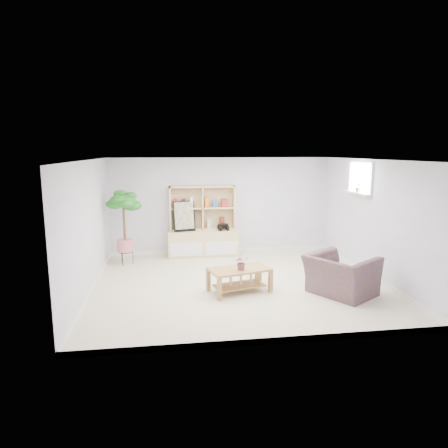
{
  "coord_description": "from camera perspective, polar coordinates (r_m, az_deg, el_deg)",
  "views": [
    {
      "loc": [
        -1.32,
        -7.34,
        2.57
      ],
      "look_at": [
        -0.22,
        0.36,
        1.13
      ],
      "focal_mm": 32.0,
      "sensor_mm": 36.0,
      "label": 1
    }
  ],
  "objects": [
    {
      "name": "armchair",
      "position": [
        7.52,
        16.37,
        -6.65
      ],
      "size": [
        1.41,
        1.46,
        0.82
      ],
      "primitive_type": "imported",
      "rotation": [
        0.0,
        0.0,
        2.14
      ],
      "color": "navy",
      "rests_on": "floor"
    },
    {
      "name": "storage_unit",
      "position": [
        9.77,
        -3.05,
        0.37
      ],
      "size": [
        1.72,
        0.58,
        1.72
      ],
      "primitive_type": null,
      "color": "#E0B26F",
      "rests_on": "floor"
    },
    {
      "name": "poster",
      "position": [
        9.65,
        -5.7,
        1.11
      ],
      "size": [
        0.54,
        0.22,
        0.73
      ],
      "primitive_type": null,
      "rotation": [
        0.0,
        0.0,
        0.2
      ],
      "color": "yellow",
      "rests_on": "storage_unit"
    },
    {
      "name": "ceiling",
      "position": [
        7.46,
        2.09,
        9.15
      ],
      "size": [
        5.5,
        5.0,
        0.01
      ],
      "primitive_type": "cube",
      "color": "silver",
      "rests_on": "walls"
    },
    {
      "name": "walls",
      "position": [
        7.59,
        2.03,
        0.05
      ],
      "size": [
        5.51,
        5.01,
        2.4
      ],
      "color": "silver",
      "rests_on": "floor"
    },
    {
      "name": "baseboard",
      "position": [
        7.87,
        1.98,
        -8.21
      ],
      "size": [
        5.5,
        5.0,
        0.1
      ],
      "primitive_type": null,
      "color": "white",
      "rests_on": "floor"
    },
    {
      "name": "toy_truck",
      "position": [
        9.75,
        -0.12,
        -0.39
      ],
      "size": [
        0.36,
        0.28,
        0.18
      ],
      "primitive_type": null,
      "rotation": [
        0.0,
        0.0,
        0.15
      ],
      "color": "black",
      "rests_on": "storage_unit"
    },
    {
      "name": "coffee_table",
      "position": [
        7.41,
        2.2,
        -8.0
      ],
      "size": [
        1.21,
        0.87,
        0.45
      ],
      "primitive_type": null,
      "rotation": [
        0.0,
        0.0,
        0.27
      ],
      "color": "olive",
      "rests_on": "floor"
    },
    {
      "name": "sill_plant",
      "position": [
        8.9,
        18.62,
        5.02
      ],
      "size": [
        0.14,
        0.12,
        0.22
      ],
      "primitive_type": "imported",
      "rotation": [
        0.0,
        0.0,
        -0.22
      ],
      "color": "#18661F",
      "rests_on": "window_sill"
    },
    {
      "name": "table_plant",
      "position": [
        7.24,
        2.52,
        -5.49
      ],
      "size": [
        0.28,
        0.25,
        0.27
      ],
      "primitive_type": "imported",
      "rotation": [
        0.0,
        0.0,
        0.19
      ],
      "color": "#1E4B22",
      "rests_on": "coffee_table"
    },
    {
      "name": "window",
      "position": [
        8.93,
        18.97,
        6.24
      ],
      "size": [
        0.1,
        0.98,
        0.68
      ],
      "primitive_type": null,
      "color": "silver",
      "rests_on": "walls"
    },
    {
      "name": "floor",
      "position": [
        7.89,
        1.97,
        -8.55
      ],
      "size": [
        5.5,
        5.0,
        0.01
      ],
      "primitive_type": "cube",
      "color": "beige",
      "rests_on": "ground"
    },
    {
      "name": "floor_tree",
      "position": [
        9.28,
        -14.05,
        -0.55
      ],
      "size": [
        0.73,
        0.73,
        1.7
      ],
      "primitive_type": null,
      "rotation": [
        0.0,
        0.0,
        0.18
      ],
      "color": "#18661F",
      "rests_on": "floor"
    },
    {
      "name": "window_sill",
      "position": [
        8.93,
        18.5,
        4.2
      ],
      "size": [
        0.14,
        1.0,
        0.04
      ],
      "primitive_type": "cube",
      "color": "white",
      "rests_on": "walls"
    }
  ]
}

